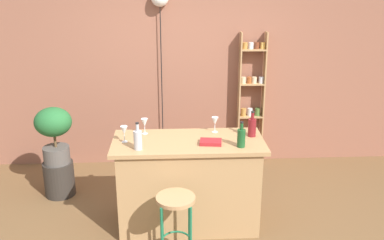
% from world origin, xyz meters
% --- Properties ---
extents(ground, '(12.00, 12.00, 0.00)m').
position_xyz_m(ground, '(0.00, 0.00, 0.00)').
color(ground, brown).
extents(back_wall, '(6.40, 0.10, 2.80)m').
position_xyz_m(back_wall, '(0.00, 1.95, 1.40)').
color(back_wall, '#8C5642').
rests_on(back_wall, ground).
extents(kitchen_counter, '(1.51, 0.69, 0.94)m').
position_xyz_m(kitchen_counter, '(0.00, 0.30, 0.48)').
color(kitchen_counter, '#A87F51').
rests_on(kitchen_counter, ground).
extents(bar_stool, '(0.35, 0.35, 0.65)m').
position_xyz_m(bar_stool, '(-0.14, -0.31, 0.49)').
color(bar_stool, '#196642').
rests_on(bar_stool, ground).
extents(spice_shelf, '(0.35, 0.15, 1.81)m').
position_xyz_m(spice_shelf, '(0.91, 1.81, 0.91)').
color(spice_shelf, '#A87F51').
rests_on(spice_shelf, ground).
extents(plant_stool, '(0.35, 0.35, 0.42)m').
position_xyz_m(plant_stool, '(-1.51, 1.00, 0.21)').
color(plant_stool, '#2D2823').
rests_on(plant_stool, ground).
extents(potted_plant, '(0.42, 0.38, 0.67)m').
position_xyz_m(potted_plant, '(-1.51, 1.00, 0.82)').
color(potted_plant, '#514C47').
rests_on(potted_plant, plant_stool).
extents(bottle_spirits_clear, '(0.08, 0.08, 0.25)m').
position_xyz_m(bottle_spirits_clear, '(0.50, 0.11, 1.04)').
color(bottle_spirits_clear, '#194C23').
rests_on(bottle_spirits_clear, kitchen_counter).
extents(bottle_vinegar, '(0.08, 0.08, 0.27)m').
position_xyz_m(bottle_vinegar, '(-0.48, 0.10, 1.04)').
color(bottle_vinegar, '#B2B2B7').
rests_on(bottle_vinegar, kitchen_counter).
extents(bottle_sauce_amber, '(0.08, 0.08, 0.27)m').
position_xyz_m(bottle_sauce_amber, '(0.65, 0.39, 1.04)').
color(bottle_sauce_amber, maroon).
rests_on(bottle_sauce_amber, kitchen_counter).
extents(wine_glass_left, '(0.07, 0.07, 0.16)m').
position_xyz_m(wine_glass_left, '(-0.44, 0.51, 1.06)').
color(wine_glass_left, silver).
rests_on(wine_glass_left, kitchen_counter).
extents(wine_glass_center, '(0.07, 0.07, 0.16)m').
position_xyz_m(wine_glass_center, '(-0.63, 0.30, 1.06)').
color(wine_glass_center, silver).
rests_on(wine_glass_center, kitchen_counter).
extents(wine_glass_right, '(0.07, 0.07, 0.16)m').
position_xyz_m(wine_glass_right, '(0.29, 0.52, 1.06)').
color(wine_glass_right, silver).
rests_on(wine_glass_right, kitchen_counter).
extents(cookbook, '(0.23, 0.18, 0.03)m').
position_xyz_m(cookbook, '(0.22, 0.20, 0.96)').
color(cookbook, maroon).
rests_on(cookbook, kitchen_counter).
extents(pendant_globe_light, '(0.22, 0.22, 2.34)m').
position_xyz_m(pendant_globe_light, '(-0.28, 1.84, 2.20)').
color(pendant_globe_light, black).
rests_on(pendant_globe_light, ground).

